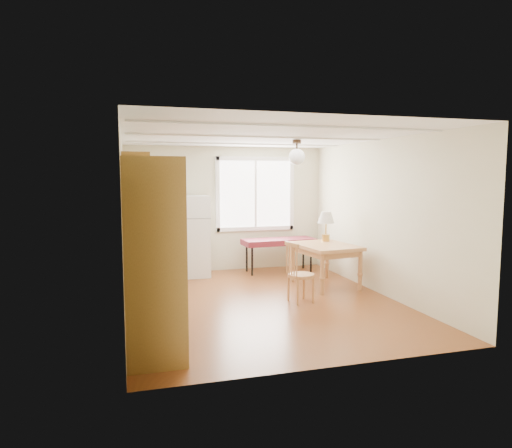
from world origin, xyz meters
name	(u,v)px	position (x,y,z in m)	size (l,w,h in m)	color
room_shell	(262,220)	(0.00, 0.00, 1.25)	(4.60, 5.60, 2.62)	#592912
kitchen_run	(148,261)	(-1.72, -0.63, 0.84)	(0.65, 3.40, 2.20)	brown
window_unit	(255,194)	(0.60, 2.47, 1.55)	(1.64, 0.05, 1.51)	white
pendant_light	(297,156)	(0.70, 0.40, 2.24)	(0.26, 0.26, 0.40)	#302115
refrigerator	(192,236)	(-0.76, 2.12, 0.77)	(0.66, 0.68, 1.54)	white
bench	(279,242)	(0.95, 2.00, 0.60)	(1.48, 0.63, 0.67)	maroon
dining_table	(325,250)	(1.35, 0.67, 0.63)	(1.02, 1.28, 0.73)	#AC7242
chair	(296,269)	(0.48, -0.19, 0.52)	(0.42, 0.41, 0.91)	#AC7242
table_lamp	(326,220)	(1.52, 1.03, 1.12)	(0.31, 0.31, 0.54)	#BA8F3B
coffee_maker	(150,255)	(-1.72, -1.31, 1.03)	(0.23, 0.26, 0.34)	black
kettle	(145,251)	(-1.76, -0.80, 1.00)	(0.12, 0.12, 0.23)	red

